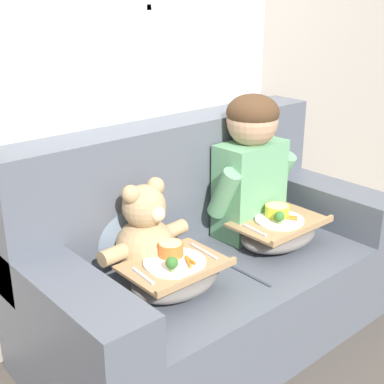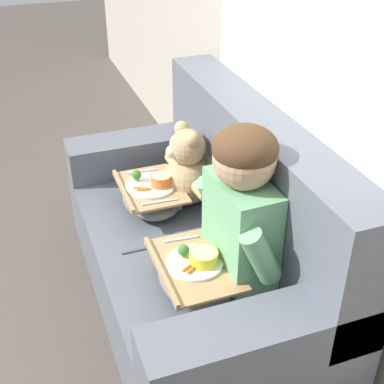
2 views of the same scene
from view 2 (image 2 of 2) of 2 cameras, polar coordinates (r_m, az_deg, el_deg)
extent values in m
plane|color=#4C443D|center=(2.71, -0.26, -11.92)|extent=(14.00, 14.00, 0.00)
cube|color=#A89E8E|center=(2.25, 12.30, 16.39)|extent=(8.00, 0.05, 2.60)
cube|color=#565B66|center=(2.57, -0.28, -8.68)|extent=(1.68, 0.85, 0.40)
cube|color=#565B66|center=(2.40, 6.79, 1.93)|extent=(1.68, 0.22, 0.57)
cube|color=#565B66|center=(2.99, -5.05, 4.38)|extent=(0.22, 0.85, 0.19)
cube|color=#565B66|center=(1.88, 7.52, -15.31)|extent=(0.22, 0.85, 0.19)
cube|color=#3D424C|center=(2.44, -0.73, -5.13)|extent=(0.01, 0.59, 0.01)
ellipsoid|color=slate|center=(2.19, 8.35, -4.59)|extent=(0.38, 0.18, 0.39)
ellipsoid|color=slate|center=(2.67, 2.26, 2.86)|extent=(0.38, 0.18, 0.39)
cube|color=#66A370|center=(2.11, 5.18, -4.31)|extent=(0.35, 0.20, 0.46)
sphere|color=tan|center=(1.94, 5.65, 3.59)|extent=(0.24, 0.24, 0.24)
ellipsoid|color=#4C331E|center=(1.92, 5.71, 4.68)|extent=(0.24, 0.24, 0.17)
cylinder|color=#66A370|center=(2.23, 2.57, -0.96)|extent=(0.09, 0.18, 0.25)
cylinder|color=#66A370|center=(1.95, 7.31, -6.75)|extent=(0.09, 0.18, 0.25)
sphere|color=tan|center=(2.65, -0.48, 1.32)|extent=(0.25, 0.25, 0.25)
sphere|color=tan|center=(2.56, -0.50, 4.82)|extent=(0.18, 0.18, 0.18)
sphere|color=tan|center=(2.59, -1.09, 6.78)|extent=(0.07, 0.07, 0.07)
sphere|color=tan|center=(2.48, 0.11, 5.64)|extent=(0.07, 0.07, 0.07)
sphere|color=beige|center=(2.54, -2.12, 4.30)|extent=(0.06, 0.06, 0.06)
sphere|color=black|center=(2.53, -2.50, 4.31)|extent=(0.02, 0.02, 0.02)
cylinder|color=tan|center=(2.77, -1.83, 3.28)|extent=(0.13, 0.07, 0.06)
cylinder|color=tan|center=(2.52, 1.00, 0.14)|extent=(0.13, 0.07, 0.06)
cylinder|color=tan|center=(2.70, -3.36, -0.37)|extent=(0.07, 0.12, 0.06)
cylinder|color=tan|center=(2.62, -2.45, -1.56)|extent=(0.07, 0.12, 0.06)
ellipsoid|color=slate|center=(2.16, 0.30, -9.04)|extent=(0.41, 0.28, 0.11)
cube|color=tan|center=(2.12, 0.30, -7.77)|extent=(0.42, 0.30, 0.01)
cube|color=tan|center=(2.08, -3.35, -8.30)|extent=(0.42, 0.02, 0.02)
cylinder|color=white|center=(2.11, 0.30, -7.52)|extent=(0.23, 0.23, 0.01)
cylinder|color=yellow|center=(2.09, 1.26, -6.96)|extent=(0.11, 0.11, 0.05)
cylinder|color=#E5D189|center=(2.08, 1.27, -6.50)|extent=(0.10, 0.10, 0.01)
sphere|color=#38702D|center=(2.11, -0.91, -6.23)|extent=(0.05, 0.05, 0.05)
cylinder|color=#7A9E56|center=(2.13, -0.90, -6.75)|extent=(0.02, 0.02, 0.02)
cylinder|color=orange|center=(2.08, -0.35, -7.93)|extent=(0.04, 0.07, 0.01)
cylinder|color=orange|center=(2.07, 0.08, -8.17)|extent=(0.05, 0.06, 0.01)
cube|color=silver|center=(2.24, -1.17, -5.04)|extent=(0.02, 0.14, 0.01)
ellipsoid|color=slate|center=(2.64, -4.38, -0.67)|extent=(0.38, 0.28, 0.11)
cube|color=tan|center=(2.61, -4.43, 0.48)|extent=(0.39, 0.29, 0.01)
cube|color=tan|center=(2.57, -7.35, 0.20)|extent=(0.39, 0.02, 0.02)
cylinder|color=white|center=(2.60, -4.44, 0.70)|extent=(0.25, 0.25, 0.01)
cylinder|color=orange|center=(2.58, -3.30, 1.28)|extent=(0.10, 0.10, 0.05)
cylinder|color=#E5D189|center=(2.57, -3.31, 1.71)|extent=(0.09, 0.09, 0.01)
sphere|color=#38702D|center=(2.62, -5.94, 1.84)|extent=(0.05, 0.05, 0.05)
cylinder|color=#7A9E56|center=(2.63, -5.91, 1.37)|extent=(0.02, 0.02, 0.02)
cylinder|color=orange|center=(2.56, -5.45, 0.44)|extent=(0.05, 0.07, 0.01)
cylinder|color=orange|center=(2.55, -5.12, 0.29)|extent=(0.02, 0.07, 0.01)
cube|color=silver|center=(2.73, -5.33, 2.22)|extent=(0.02, 0.14, 0.01)
cube|color=silver|center=(2.48, -3.46, -1.05)|extent=(0.02, 0.17, 0.01)
camera|label=1|loc=(3.44, -36.89, 20.17)|focal=50.00mm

